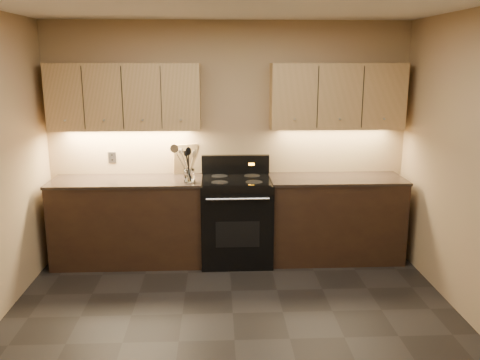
# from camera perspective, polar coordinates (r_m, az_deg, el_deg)

# --- Properties ---
(floor) EXTENTS (4.00, 4.00, 0.00)m
(floor) POSITION_cam_1_polar(r_m,az_deg,el_deg) (4.25, -0.62, -17.54)
(floor) COLOR black
(floor) RESTS_ON ground
(wall_back) EXTENTS (4.00, 0.04, 2.60)m
(wall_back) POSITION_cam_1_polar(r_m,az_deg,el_deg) (5.72, -1.34, 4.45)
(wall_back) COLOR #A27F5F
(wall_back) RESTS_ON ground
(counter_left) EXTENTS (1.62, 0.62, 0.93)m
(counter_left) POSITION_cam_1_polar(r_m,az_deg,el_deg) (5.70, -12.39, -4.51)
(counter_left) COLOR black
(counter_left) RESTS_ON ground
(counter_right) EXTENTS (1.46, 0.62, 0.93)m
(counter_right) POSITION_cam_1_polar(r_m,az_deg,el_deg) (5.76, 10.61, -4.23)
(counter_right) COLOR black
(counter_right) RESTS_ON ground
(stove) EXTENTS (0.76, 0.68, 1.14)m
(stove) POSITION_cam_1_polar(r_m,az_deg,el_deg) (5.60, -0.40, -4.38)
(stove) COLOR black
(stove) RESTS_ON ground
(upper_cab_left) EXTENTS (1.60, 0.30, 0.70)m
(upper_cab_left) POSITION_cam_1_polar(r_m,az_deg,el_deg) (5.60, -12.81, 9.09)
(upper_cab_left) COLOR tan
(upper_cab_left) RESTS_ON wall_back
(upper_cab_right) EXTENTS (1.44, 0.30, 0.70)m
(upper_cab_right) POSITION_cam_1_polar(r_m,az_deg,el_deg) (5.66, 10.85, 9.23)
(upper_cab_right) COLOR tan
(upper_cab_right) RESTS_ON wall_back
(outlet_plate) EXTENTS (0.08, 0.01, 0.12)m
(outlet_plate) POSITION_cam_1_polar(r_m,az_deg,el_deg) (5.86, -14.16, 2.48)
(outlet_plate) COLOR #B2B5BA
(outlet_plate) RESTS_ON wall_back
(utensil_crock) EXTENTS (0.14, 0.14, 0.14)m
(utensil_crock) POSITION_cam_1_polar(r_m,az_deg,el_deg) (5.36, -5.72, 0.46)
(utensil_crock) COLOR white
(utensil_crock) RESTS_ON counter_left
(cutting_board) EXTENTS (0.28, 0.15, 0.34)m
(cutting_board) POSITION_cam_1_polar(r_m,az_deg,el_deg) (5.73, -6.13, 2.36)
(cutting_board) COLOR tan
(cutting_board) RESTS_ON counter_left
(wooden_spoon) EXTENTS (0.15, 0.18, 0.33)m
(wooden_spoon) POSITION_cam_1_polar(r_m,az_deg,el_deg) (5.33, -5.93, 1.64)
(wooden_spoon) COLOR tan
(wooden_spoon) RESTS_ON utensil_crock
(black_spoon) EXTENTS (0.07, 0.11, 0.36)m
(black_spoon) POSITION_cam_1_polar(r_m,az_deg,el_deg) (5.35, -5.85, 1.84)
(black_spoon) COLOR black
(black_spoon) RESTS_ON utensil_crock
(black_turner) EXTENTS (0.16, 0.19, 0.34)m
(black_turner) POSITION_cam_1_polar(r_m,az_deg,el_deg) (5.30, -5.58, 1.62)
(black_turner) COLOR black
(black_turner) RESTS_ON utensil_crock
(steel_spatula) EXTENTS (0.22, 0.15, 0.38)m
(steel_spatula) POSITION_cam_1_polar(r_m,az_deg,el_deg) (5.34, -5.54, 1.90)
(steel_spatula) COLOR silver
(steel_spatula) RESTS_ON utensil_crock
(steel_skimmer) EXTENTS (0.26, 0.11, 0.40)m
(steel_skimmer) POSITION_cam_1_polar(r_m,az_deg,el_deg) (5.31, -5.57, 2.03)
(steel_skimmer) COLOR silver
(steel_skimmer) RESTS_ON utensil_crock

